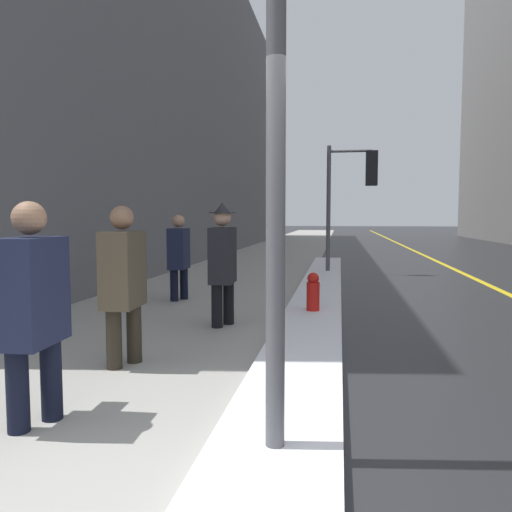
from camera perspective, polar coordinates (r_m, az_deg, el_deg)
name	(u,v)px	position (r m, az deg, el deg)	size (l,w,h in m)	color
sidewalk_slab	(263,261)	(17.53, 0.81, -0.53)	(4.00, 80.00, 0.01)	#9E9B93
road_centre_stripe	(442,263)	(17.65, 20.44, -0.79)	(0.16, 80.00, 0.00)	gold
snow_bank_curb	(317,298)	(9.32, 7.03, -4.75)	(0.87, 16.93, 0.11)	white
building_facade_left	(172,115)	(23.99, -9.60, 15.60)	(6.00, 36.00, 12.37)	slate
lamp_post	(276,10)	(3.28, 2.33, 26.24)	(0.28, 0.28, 4.58)	#515156
traffic_light_near	(356,182)	(13.44, 11.35, 8.28)	(1.31, 0.32, 3.41)	#515156
pedestrian_with_shoulder_bag	(33,303)	(3.99, -24.13, -4.98)	(0.34, 0.76, 1.66)	black
pedestrian_trailing	(123,278)	(5.29, -14.95, -2.46)	(0.34, 0.55, 1.66)	#2A241B
pedestrian_in_fedora	(223,259)	(7.00, -3.84, -0.37)	(0.37, 0.55, 1.75)	black
pedestrian_in_glasses	(179,253)	(9.25, -8.82, 0.31)	(0.32, 0.53, 1.59)	black
fire_hydrant	(313,295)	(7.72, 6.53, -4.51)	(0.20, 0.20, 0.70)	red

